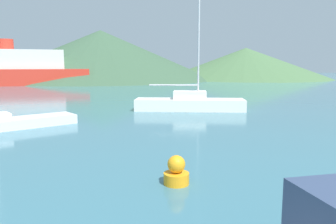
{
  "coord_description": "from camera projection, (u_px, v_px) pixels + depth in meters",
  "views": [
    {
      "loc": [
        -1.01,
        2.12,
        2.92
      ],
      "look_at": [
        0.74,
        14.0,
        1.2
      ],
      "focal_mm": 35.0,
      "sensor_mm": 36.0,
      "label": 1
    }
  ],
  "objects": [
    {
      "name": "sailboat_middle",
      "position": [
        190.0,
        102.0,
        21.3
      ],
      "size": [
        7.27,
        3.27,
        9.81
      ],
      "rotation": [
        0.0,
        0.0,
        -0.21
      ],
      "color": "white",
      "rests_on": "ground_plane"
    },
    {
      "name": "ferry_distant",
      "position": [
        7.0,
        70.0,
        48.92
      ],
      "size": [
        24.37,
        12.23,
        6.73
      ],
      "rotation": [
        0.0,
        0.0,
        0.16
      ],
      "color": "red",
      "rests_on": "ground_plane"
    },
    {
      "name": "buoy_marker",
      "position": [
        176.0,
        172.0,
        8.08
      ],
      "size": [
        0.63,
        0.63,
        0.73
      ],
      "color": "orange",
      "rests_on": "ground_plane"
    },
    {
      "name": "hill_central",
      "position": [
        101.0,
        55.0,
        67.22
      ],
      "size": [
        46.42,
        46.42,
        9.98
      ],
      "color": "#38563D",
      "rests_on": "ground_plane"
    },
    {
      "name": "hill_east",
      "position": [
        246.0,
        63.0,
        71.74
      ],
      "size": [
        35.82,
        35.82,
        6.66
      ],
      "color": "#476B42",
      "rests_on": "ground_plane"
    }
  ]
}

